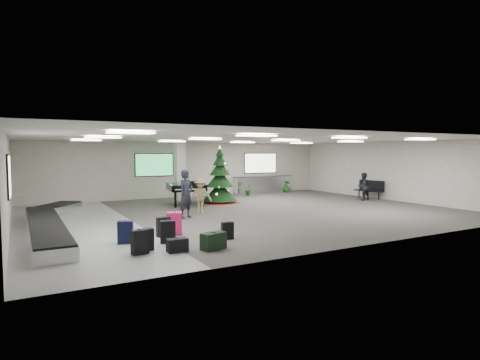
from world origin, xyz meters
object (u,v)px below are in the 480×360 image
pink_suitcase (174,224)px  christmas_tree (220,183)px  traveler_bench (363,186)px  service_counter (263,184)px  potted_plant_right (287,186)px  grand_piano (186,187)px  bench (370,188)px  traveler_a (186,194)px  baggage_carousel (49,223)px  traveler_b (200,196)px  potted_plant_left (248,189)px

pink_suitcase → christmas_tree: size_ratio=0.25×
traveler_bench → service_counter: bearing=-67.0°
potted_plant_right → grand_piano: bearing=-160.7°
grand_piano → traveler_bench: size_ratio=1.61×
service_counter → pink_suitcase: bearing=-134.2°
bench → pink_suitcase: bearing=-170.5°
grand_piano → traveler_a: 3.90m
service_counter → traveler_a: 10.48m
bench → potted_plant_right: size_ratio=2.24×
baggage_carousel → pink_suitcase: 4.52m
traveler_b → potted_plant_left: size_ratio=1.95×
bench → traveler_a: (-11.53, -1.26, 0.38)m
bench → potted_plant_left: (-5.24, 4.66, -0.19)m
grand_piano → potted_plant_left: grand_piano is taller
christmas_tree → traveler_a: 4.98m
pink_suitcase → christmas_tree: bearing=72.5°
service_counter → traveler_bench: 6.57m
christmas_tree → potted_plant_left: size_ratio=3.83×
bench → traveler_b: size_ratio=1.11×
baggage_carousel → christmas_tree: bearing=23.6°
christmas_tree → traveler_a: christmas_tree is taller
traveler_bench → grand_piano: bearing=-17.4°
christmas_tree → traveler_a: bearing=-131.8°
pink_suitcase → potted_plant_left: (7.84, 8.82, 0.02)m
pink_suitcase → potted_plant_right: same height
christmas_tree → bench: 8.59m
grand_piano → traveler_a: (-1.43, -3.62, 0.07)m
traveler_b → traveler_bench: bearing=23.8°
traveler_a → traveler_b: bearing=16.5°
grand_piano → traveler_a: bearing=-100.9°
baggage_carousel → potted_plant_left: size_ratio=12.49×
christmas_tree → service_counter: bearing=34.2°
christmas_tree → grand_piano: christmas_tree is taller
baggage_carousel → grand_piano: grand_piano is taller
christmas_tree → grand_piano: size_ratio=1.22×
service_counter → traveler_bench: bearing=-66.7°
grand_piano → pink_suitcase: bearing=-103.9°
grand_piano → christmas_tree: bearing=13.3°
traveler_bench → potted_plant_right: size_ratio=2.02×
baggage_carousel → potted_plant_right: (14.47, 6.35, 0.16)m
christmas_tree → traveler_b: 3.60m
traveler_a → potted_plant_left: size_ratio=2.46×
pink_suitcase → traveler_bench: 12.63m
pink_suitcase → traveler_bench: bearing=35.9°
service_counter → christmas_tree: (-4.61, -3.14, 0.47)m
pink_suitcase → traveler_bench: (12.07, 3.71, 0.39)m
pink_suitcase → traveler_b: 4.64m
grand_piano → potted_plant_right: size_ratio=3.25×
bench → potted_plant_right: 5.57m
baggage_carousel → traveler_bench: size_ratio=6.43×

